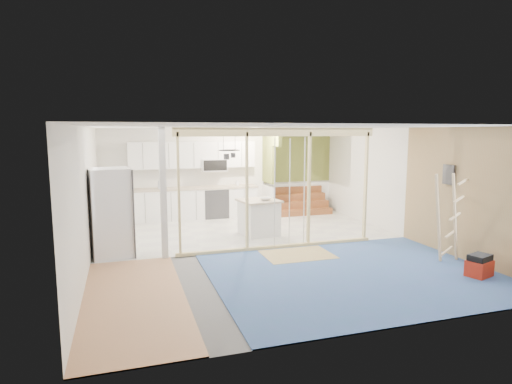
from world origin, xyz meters
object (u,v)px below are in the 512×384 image
object	(u,v)px
fridge	(111,213)
island	(259,218)
ladder	(449,218)
toolbox	(479,266)

from	to	relation	value
fridge	island	bearing A→B (deg)	4.35
island	fridge	bearing A→B (deg)	-174.19
fridge	ladder	bearing A→B (deg)	-30.96
ladder	island	bearing A→B (deg)	107.74
island	toolbox	bearing A→B (deg)	-64.61
toolbox	island	bearing A→B (deg)	105.43
island	ladder	xyz separation A→B (m)	(2.76, -3.22, 0.45)
island	ladder	size ratio (longest dim) A/B	0.59
island	toolbox	size ratio (longest dim) A/B	2.01
island	toolbox	distance (m)	4.89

